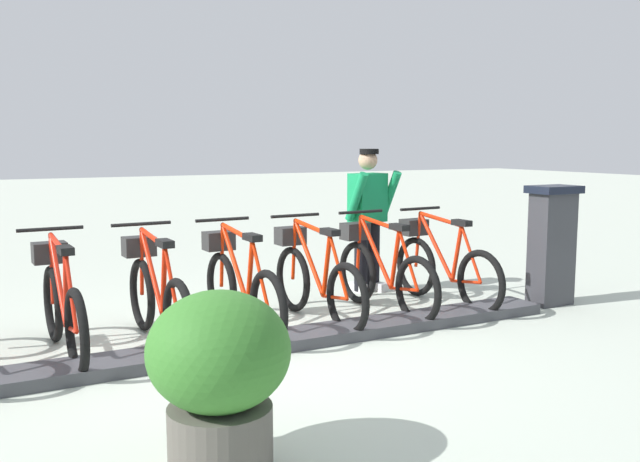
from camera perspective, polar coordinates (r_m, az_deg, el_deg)
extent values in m
plane|color=beige|center=(5.86, -6.07, -9.89)|extent=(60.00, 60.00, 0.00)
cube|color=#47474C|center=(5.85, -6.07, -9.42)|extent=(0.44, 6.22, 0.10)
cube|color=#38383D|center=(7.75, 18.64, -1.44)|extent=(0.28, 0.44, 1.20)
cube|color=#194C8C|center=(7.81, 17.95, 1.24)|extent=(0.03, 0.30, 0.40)
cube|color=black|center=(7.68, 18.84, 3.28)|extent=(0.36, 0.52, 0.08)
torus|color=black|center=(7.10, 13.18, -4.20)|extent=(0.67, 0.10, 0.67)
torus|color=black|center=(7.88, 7.95, -2.93)|extent=(0.67, 0.10, 0.67)
cylinder|color=red|center=(7.57, 9.58, -1.24)|extent=(0.60, 0.07, 0.70)
cylinder|color=red|center=(7.32, 11.28, -1.85)|extent=(0.16, 0.05, 0.61)
cylinder|color=red|center=(7.49, 9.92, 0.98)|extent=(0.69, 0.07, 0.11)
cylinder|color=red|center=(7.26, 12.02, -4.13)|extent=(0.43, 0.05, 0.09)
cylinder|color=red|center=(7.16, 12.41, -1.86)|extent=(0.33, 0.04, 0.56)
cylinder|color=red|center=(7.81, 8.12, -0.74)|extent=(0.10, 0.04, 0.62)
cube|color=black|center=(7.23, 11.66, 0.67)|extent=(0.22, 0.11, 0.06)
cylinder|color=black|center=(7.74, 8.31, 1.85)|extent=(0.05, 0.54, 0.03)
cube|color=#2D2D2D|center=(7.85, 7.78, 0.32)|extent=(0.21, 0.29, 0.18)
torus|color=black|center=(6.63, 8.10, -4.90)|extent=(0.67, 0.10, 0.67)
torus|color=black|center=(7.46, 3.11, -3.45)|extent=(0.67, 0.10, 0.67)
cylinder|color=red|center=(7.13, 4.63, -1.69)|extent=(0.60, 0.07, 0.70)
cylinder|color=red|center=(6.86, 6.25, -2.36)|extent=(0.16, 0.05, 0.61)
cylinder|color=red|center=(7.04, 4.93, 0.66)|extent=(0.69, 0.07, 0.11)
cylinder|color=red|center=(6.80, 6.98, -4.81)|extent=(0.43, 0.05, 0.09)
cylinder|color=red|center=(6.69, 7.33, -2.39)|extent=(0.33, 0.04, 0.56)
cylinder|color=red|center=(7.38, 3.25, -1.15)|extent=(0.10, 0.04, 0.62)
cube|color=black|center=(6.77, 6.59, 0.32)|extent=(0.22, 0.11, 0.06)
cylinder|color=black|center=(7.32, 3.40, 1.59)|extent=(0.05, 0.54, 0.03)
cube|color=#2D2D2D|center=(7.43, 2.92, -0.02)|extent=(0.21, 0.29, 0.18)
torus|color=black|center=(6.21, 2.27, -5.66)|extent=(0.67, 0.10, 0.67)
torus|color=black|center=(7.10, -2.27, -4.00)|extent=(0.67, 0.10, 0.67)
cylinder|color=red|center=(6.75, -0.93, -2.17)|extent=(0.60, 0.07, 0.70)
cylinder|color=red|center=(6.47, 0.55, -2.92)|extent=(0.16, 0.05, 0.61)
cylinder|color=red|center=(6.66, -0.68, 0.30)|extent=(0.69, 0.07, 0.11)
cylinder|color=red|center=(6.39, 1.25, -5.53)|extent=(0.43, 0.05, 0.09)
cylinder|color=red|center=(6.28, 1.54, -2.97)|extent=(0.33, 0.04, 0.56)
cylinder|color=red|center=(7.02, -2.17, -1.59)|extent=(0.10, 0.04, 0.62)
cube|color=black|center=(6.36, 0.83, -0.08)|extent=(0.22, 0.11, 0.06)
cylinder|color=black|center=(6.95, -2.07, 1.29)|extent=(0.05, 0.54, 0.03)
cube|color=#2D2D2D|center=(7.07, -2.48, -0.40)|extent=(0.21, 0.29, 0.18)
torus|color=black|center=(5.87, -4.32, -6.45)|extent=(0.67, 0.10, 0.67)
torus|color=black|center=(6.81, -8.17, -4.57)|extent=(0.67, 0.10, 0.67)
cylinder|color=red|center=(6.45, -7.08, -2.69)|extent=(0.60, 0.07, 0.70)
cylinder|color=red|center=(6.14, -5.82, -3.51)|extent=(0.16, 0.05, 0.61)
cylinder|color=red|center=(6.34, -6.91, -0.11)|extent=(0.69, 0.07, 0.11)
cylinder|color=red|center=(6.06, -5.19, -6.27)|extent=(0.43, 0.05, 0.09)
cylinder|color=red|center=(5.95, -4.98, -3.59)|extent=(0.33, 0.04, 0.56)
cylinder|color=red|center=(6.73, -8.13, -2.05)|extent=(0.10, 0.04, 0.62)
cube|color=black|center=(6.03, -5.63, -0.52)|extent=(0.22, 0.11, 0.06)
cylinder|color=black|center=(6.65, -8.08, 0.95)|extent=(0.05, 0.54, 0.03)
cube|color=#2D2D2D|center=(6.78, -8.40, -0.81)|extent=(0.21, 0.29, 0.18)
torus|color=black|center=(5.62, -11.63, -7.22)|extent=(0.67, 0.10, 0.67)
torus|color=black|center=(6.60, -14.54, -5.12)|extent=(0.67, 0.10, 0.67)
cylinder|color=red|center=(6.22, -13.77, -3.22)|extent=(0.60, 0.07, 0.70)
cylinder|color=red|center=(5.90, -12.82, -4.10)|extent=(0.16, 0.05, 0.61)
cylinder|color=red|center=(6.11, -13.70, -0.55)|extent=(0.69, 0.07, 0.11)
cylinder|color=red|center=(5.82, -12.29, -7.00)|extent=(0.43, 0.05, 0.09)
cylinder|color=red|center=(5.70, -12.19, -4.21)|extent=(0.33, 0.04, 0.56)
cylinder|color=red|center=(6.51, -14.55, -2.53)|extent=(0.10, 0.04, 0.62)
cube|color=black|center=(5.79, -12.74, -1.00)|extent=(0.22, 0.11, 0.06)
cylinder|color=black|center=(6.43, -14.59, 0.57)|extent=(0.05, 0.54, 0.03)
cube|color=#2D2D2D|center=(6.56, -14.78, -1.24)|extent=(0.21, 0.29, 0.18)
torus|color=black|center=(5.46, -19.52, -7.91)|extent=(0.67, 0.10, 0.67)
torus|color=black|center=(6.47, -21.25, -5.64)|extent=(0.67, 0.10, 0.67)
cylinder|color=red|center=(6.08, -20.87, -3.73)|extent=(0.60, 0.07, 0.70)
cylinder|color=red|center=(5.76, -20.30, -4.67)|extent=(0.16, 0.05, 0.61)
cylinder|color=red|center=(5.98, -20.91, -1.01)|extent=(0.69, 0.07, 0.11)
cylinder|color=red|center=(5.67, -19.91, -7.66)|extent=(0.43, 0.05, 0.09)
cylinder|color=red|center=(5.55, -19.94, -4.81)|extent=(0.33, 0.04, 0.56)
cylinder|color=red|center=(6.38, -21.34, -3.00)|extent=(0.10, 0.04, 0.62)
cube|color=black|center=(5.64, -20.35, -1.50)|extent=(0.22, 0.11, 0.06)
cylinder|color=black|center=(6.30, -21.45, 0.16)|extent=(0.05, 0.54, 0.03)
cube|color=#2D2D2D|center=(6.44, -21.50, -1.68)|extent=(0.21, 0.29, 0.18)
cube|color=white|center=(8.14, 4.76, -4.60)|extent=(0.28, 0.16, 0.10)
cube|color=white|center=(8.08, 3.03, -4.68)|extent=(0.28, 0.16, 0.10)
cylinder|color=black|center=(8.10, 4.44, -1.92)|extent=(0.15, 0.15, 0.82)
cylinder|color=black|center=(7.97, 3.39, -2.06)|extent=(0.15, 0.15, 0.82)
cube|color=#169353|center=(7.95, 3.96, 2.78)|extent=(0.33, 0.44, 0.56)
cylinder|color=#169353|center=(8.06, 5.81, 3.02)|extent=(0.35, 0.16, 0.57)
cylinder|color=#169353|center=(7.70, 3.05, 2.84)|extent=(0.35, 0.16, 0.57)
sphere|color=tan|center=(7.93, 3.99, 5.87)|extent=(0.22, 0.22, 0.22)
cylinder|color=black|center=(7.92, 4.10, 6.59)|extent=(0.22, 0.22, 0.06)
cylinder|color=#59544C|center=(3.86, -8.25, -16.58)|extent=(0.56, 0.56, 0.35)
ellipsoid|color=#37792B|center=(3.69, -8.39, -9.82)|extent=(0.76, 0.76, 0.64)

